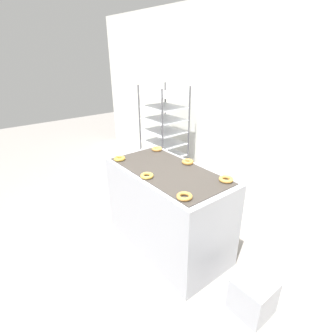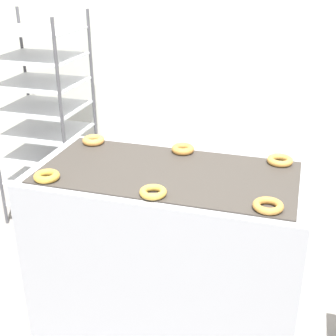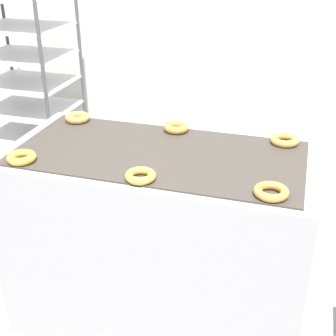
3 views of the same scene
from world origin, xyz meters
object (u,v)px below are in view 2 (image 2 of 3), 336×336
at_px(donut_near_center, 153,192).
at_px(fryer_machine, 168,250).
at_px(donut_near_left, 47,176).
at_px(donut_far_center, 183,149).
at_px(donut_far_right, 280,160).
at_px(baking_rack_cart, 45,120).
at_px(donut_near_right, 268,206).
at_px(donut_far_left, 93,140).

bearing_deg(donut_near_center, fryer_machine, 91.51).
height_order(donut_near_left, donut_far_center, donut_far_center).
height_order(donut_far_center, donut_far_right, donut_far_center).
relative_size(donut_far_center, donut_far_right, 0.94).
height_order(baking_rack_cart, donut_far_center, baking_rack_cart).
relative_size(fryer_machine, donut_near_right, 10.46).
bearing_deg(donut_far_right, donut_near_left, -154.25).
distance_m(baking_rack_cart, donut_near_right, 2.19).
bearing_deg(donut_near_center, donut_far_center, 90.03).
relative_size(baking_rack_cart, donut_far_left, 12.56).
xyz_separation_m(fryer_machine, baking_rack_cart, (-1.28, 0.95, 0.35)).
relative_size(donut_near_right, donut_far_right, 1.00).
bearing_deg(donut_far_center, donut_near_left, -136.37).
relative_size(fryer_machine, donut_far_right, 10.45).
bearing_deg(donut_far_left, donut_far_right, 0.74).
height_order(fryer_machine, baking_rack_cart, baking_rack_cart).
height_order(baking_rack_cart, donut_far_left, baking_rack_cart).
distance_m(fryer_machine, donut_far_center, 0.58).
bearing_deg(baking_rack_cart, fryer_machine, -36.60).
distance_m(donut_near_left, donut_near_center, 0.56).
xyz_separation_m(donut_near_left, donut_near_right, (1.09, 0.01, -0.00)).
xyz_separation_m(fryer_machine, donut_far_right, (0.55, 0.27, 0.51)).
distance_m(donut_near_left, donut_far_left, 0.52).
xyz_separation_m(baking_rack_cart, donut_far_center, (1.29, -0.68, 0.17)).
relative_size(donut_near_left, donut_far_center, 1.01).
bearing_deg(donut_far_left, donut_far_center, 1.83).
distance_m(fryer_machine, baking_rack_cart, 1.64).
bearing_deg(donut_far_center, donut_near_center, -89.97).
relative_size(baking_rack_cart, donut_far_right, 11.91).
relative_size(donut_near_center, donut_far_center, 1.00).
bearing_deg(fryer_machine, baking_rack_cart, 143.40).
distance_m(donut_near_left, donut_far_right, 1.23).
xyz_separation_m(donut_near_right, donut_far_center, (-0.53, 0.53, 0.00)).
height_order(donut_near_left, donut_far_right, donut_near_left).
relative_size(donut_near_center, donut_near_right, 0.94).
distance_m(donut_far_center, donut_far_right, 0.54).
bearing_deg(baking_rack_cart, donut_near_center, -43.52).
bearing_deg(fryer_machine, donut_far_center, 88.57).
relative_size(donut_near_right, donut_far_center, 1.07).
height_order(fryer_machine, donut_far_left, donut_far_left).
relative_size(fryer_machine, donut_near_left, 11.07).
relative_size(fryer_machine, donut_near_center, 11.13).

